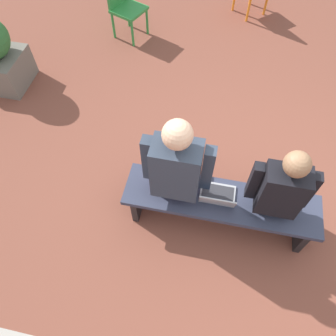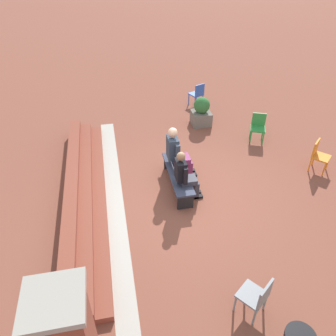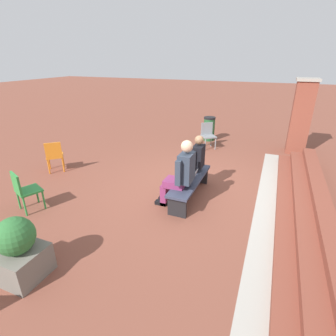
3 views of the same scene
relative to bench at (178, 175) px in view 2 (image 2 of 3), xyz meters
name	(u,v)px [view 2 (image 2 of 3)]	position (x,y,z in m)	size (l,w,h in m)	color
ground_plane	(183,195)	(-0.36, -0.07, -0.35)	(60.00, 60.00, 0.00)	brown
concrete_strip	(114,194)	(0.00, 1.58, -0.35)	(7.24, 0.40, 0.01)	#A8A399
brick_steps	(82,193)	(0.00, 2.33, -0.18)	(6.44, 0.90, 0.45)	brown
bench	(178,175)	(0.00, 0.00, 0.00)	(1.80, 0.44, 0.45)	#33384C
person_student	(185,174)	(-0.43, -0.06, 0.34)	(0.51, 0.65, 1.30)	#383842
person_adult	(177,152)	(0.43, -0.07, 0.40)	(0.60, 0.75, 1.43)	#7F2D5B
laptop	(177,169)	(0.04, 0.01, 0.15)	(0.32, 0.29, 0.21)	#9EA0A5
plastic_chair_near_bench_left	(257,296)	(-3.51, -0.51, 0.13)	(0.59, 0.59, 0.84)	gray
plastic_chair_mid_courtyard	(197,93)	(4.42, -1.72, 0.13)	(0.56, 0.56, 0.84)	#2D56B7
plastic_chair_near_bench_right	(258,126)	(1.73, -2.85, 0.13)	(0.55, 0.55, 0.84)	#2D893D
plastic_chair_foreground	(319,154)	(0.00, -3.76, 0.13)	(0.59, 0.59, 0.84)	orange
planter	(201,112)	(3.03, -1.47, 0.08)	(0.60, 0.60, 0.94)	#6B665B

